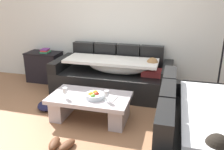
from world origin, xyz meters
TOP-DOWN VIEW (x-y plane):
  - ground_plane at (0.00, 0.00)m, footprint 14.00×14.00m
  - back_wall at (0.00, 2.15)m, footprint 9.00×0.10m
  - couch_along_wall at (0.19, 1.62)m, footprint 2.22×0.92m
  - couch_near_window at (1.59, -0.09)m, footprint 0.92×2.02m
  - coffee_table at (0.10, 0.53)m, footprint 1.20×0.68m
  - fruit_bowl at (0.20, 0.47)m, footprint 0.28×0.28m
  - wine_glass_near_left at (-0.21, 0.36)m, footprint 0.07×0.07m
  - wine_glass_near_right at (0.40, 0.41)m, footprint 0.07×0.07m
  - open_magazine at (0.36, 0.53)m, footprint 0.31×0.25m
  - side_cabinet at (-1.43, 1.85)m, footprint 0.72×0.44m
  - book_stack_on_cabinet at (-1.38, 1.85)m, footprint 0.17×0.22m
  - floor_lamp at (2.01, 1.75)m, footprint 0.33×0.31m
  - pair_of_shoes at (-0.01, -0.25)m, footprint 0.35×0.30m
  - crumpled_garment at (-0.71, 0.67)m, footprint 0.41×0.47m

SIDE VIEW (x-z plane):
  - ground_plane at x=0.00m, z-range 0.00..0.00m
  - pair_of_shoes at x=-0.01m, z-range 0.00..0.09m
  - crumpled_garment at x=-0.71m, z-range 0.00..0.12m
  - coffee_table at x=0.10m, z-range 0.05..0.43m
  - side_cabinet at x=-1.43m, z-range 0.00..0.64m
  - couch_along_wall at x=0.19m, z-range -0.11..0.77m
  - couch_near_window at x=1.59m, z-range -0.10..0.78m
  - open_magazine at x=0.36m, z-range 0.38..0.39m
  - fruit_bowl at x=0.20m, z-range 0.37..0.47m
  - wine_glass_near_left at x=-0.21m, z-range 0.41..0.58m
  - wine_glass_near_right at x=0.40m, z-range 0.41..0.58m
  - book_stack_on_cabinet at x=-1.38m, z-range 0.64..0.72m
  - floor_lamp at x=2.01m, z-range 0.14..2.09m
  - back_wall at x=0.00m, z-range 0.00..2.70m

